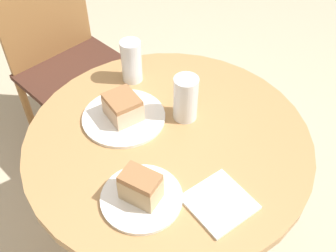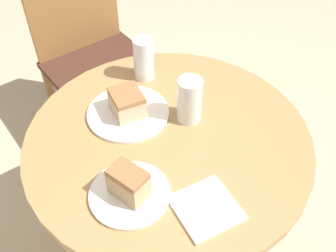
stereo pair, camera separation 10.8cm
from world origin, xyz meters
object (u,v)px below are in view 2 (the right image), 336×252
chair (95,54)px  plate_far (128,113)px  cake_slice_far (127,103)px  plate_near (130,194)px  glass_lemonade (189,102)px  cake_slice_near (129,183)px  glass_water (144,61)px

chair → plate_far: 0.77m
chair → cake_slice_far: (-0.17, -0.70, 0.31)m
plate_far → cake_slice_far: cake_slice_far is taller
plate_near → cake_slice_far: cake_slice_far is taller
plate_far → glass_lemonade: bearing=-36.7°
plate_near → plate_far: same height
plate_near → cake_slice_near: 0.05m
chair → glass_lemonade: bearing=-97.2°
cake_slice_far → plate_far: bearing=0.0°
glass_water → cake_slice_near: bearing=-123.5°
plate_near → cake_slice_near: (0.00, -0.00, 0.05)m
plate_far → glass_lemonade: glass_lemonade is taller
glass_lemonade → glass_water: 0.24m
chair → cake_slice_near: 1.05m
cake_slice_far → glass_lemonade: bearing=-36.7°
plate_far → cake_slice_near: 0.30m
plate_far → glass_water: 0.20m
chair → cake_slice_near: bearing=-112.9°
cake_slice_near → glass_water: glass_water is taller
plate_far → cake_slice_near: (-0.13, -0.26, 0.05)m
chair → glass_lemonade: (-0.02, -0.81, 0.32)m
plate_far → glass_lemonade: size_ratio=1.75×
cake_slice_far → glass_lemonade: size_ratio=0.77×
plate_near → glass_lemonade: bearing=29.0°
chair → glass_water: 0.65m
plate_near → glass_water: bearing=56.5°
glass_lemonade → glass_water: size_ratio=0.99×
plate_far → cake_slice_far: size_ratio=2.26×
chair → plate_near: size_ratio=4.49×
cake_slice_near → plate_near: bearing=90.0°
plate_near → glass_lemonade: glass_lemonade is taller
plate_far → cake_slice_near: size_ratio=2.26×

